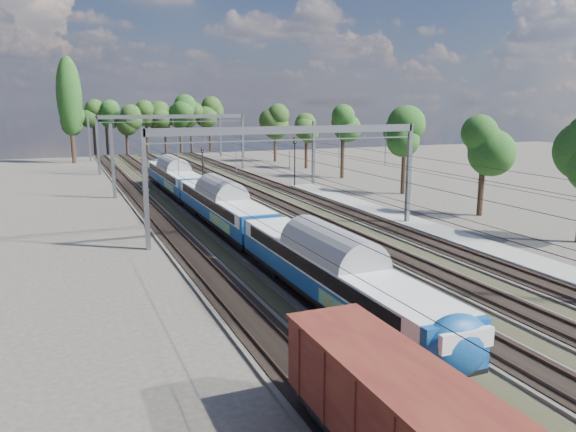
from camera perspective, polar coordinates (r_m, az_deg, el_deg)
name	(u,v)px	position (r m, az deg, el deg)	size (l,w,h in m)	color
track_bed	(236,205)	(60.36, -5.32, 1.14)	(21.00, 130.00, 0.34)	#47423A
platform	(489,248)	(44.58, 19.73, -3.11)	(3.00, 70.00, 0.30)	gray
catenary	(218,141)	(67.02, -7.11, 7.56)	(25.65, 130.00, 9.00)	slate
tree_belt	(187,117)	(108.37, -10.21, 9.91)	(40.00, 100.61, 12.27)	black
poplar	(69,97)	(109.84, -21.34, 11.22)	(4.40, 4.40, 19.04)	black
emu_train	(223,201)	(48.38, -6.65, 1.53)	(2.99, 63.25, 4.37)	black
worker	(203,165)	(92.14, -8.65, 5.10)	(0.64, 0.42, 1.76)	black
signal_near	(203,163)	(71.55, -8.67, 5.32)	(0.36, 0.33, 5.32)	black
signal_far	(295,156)	(72.22, 0.69, 6.10)	(0.45, 0.41, 6.51)	black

